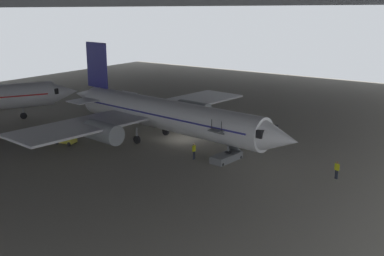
{
  "coord_description": "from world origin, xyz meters",
  "views": [
    {
      "loc": [
        -42.69,
        -30.73,
        15.27
      ],
      "look_at": [
        -3.04,
        -3.17,
        2.44
      ],
      "focal_mm": 43.82,
      "sensor_mm": 36.0,
      "label": 1
    }
  ],
  "objects": [
    {
      "name": "crew_worker_by_stairs",
      "position": [
        -5.53,
        -5.15,
        0.97
      ],
      "size": [
        0.55,
        0.24,
        1.7
      ],
      "color": "#232838",
      "rests_on": "ground_plane"
    },
    {
      "name": "boarding_stairs",
      "position": [
        -4.12,
        -8.07,
        0.72
      ],
      "size": [
        4.16,
        1.9,
        4.49
      ],
      "color": "slate",
      "rests_on": "ground_plane"
    },
    {
      "name": "airplane_main",
      "position": [
        -2.54,
        1.16,
        3.3
      ],
      "size": [
        32.63,
        33.61,
        10.65
      ],
      "color": "white",
      "rests_on": "ground_plane"
    },
    {
      "name": "crew_worker_near_nose",
      "position": [
        -2.74,
        -18.8,
        0.95
      ],
      "size": [
        0.34,
        0.52,
        1.66
      ],
      "color": "#232838",
      "rests_on": "ground_plane"
    },
    {
      "name": "baggage_tug",
      "position": [
        -9.33,
        9.72,
        0.53
      ],
      "size": [
        1.72,
        2.42,
        0.9
      ],
      "color": "yellow",
      "rests_on": "ground_plane"
    },
    {
      "name": "ground_plane",
      "position": [
        0.0,
        0.0,
        0.0
      ],
      "size": [
        110.0,
        110.0,
        0.0
      ],
      "primitive_type": "plane",
      "color": "gray"
    }
  ]
}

